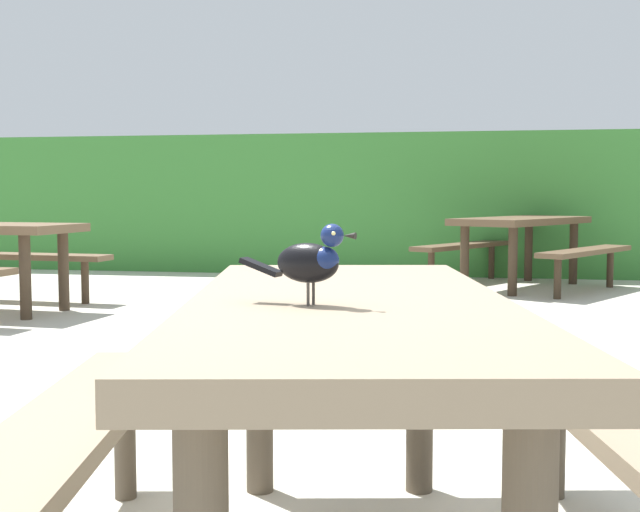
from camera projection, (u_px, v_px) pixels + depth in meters
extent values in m
cube|color=#387A33|center=(431.00, 203.00, 10.93)|extent=(28.00, 2.17, 1.72)
cube|color=#84725B|center=(348.00, 311.00, 2.03)|extent=(1.09, 1.91, 0.07)
cylinder|color=brown|center=(259.00, 392.00, 2.75)|extent=(0.09, 0.09, 0.67)
cylinder|color=brown|center=(420.00, 392.00, 2.76)|extent=(0.09, 0.09, 0.67)
cube|color=#84725B|center=(64.00, 428.00, 2.05)|extent=(0.60, 1.73, 0.05)
cylinder|color=brown|center=(125.00, 439.00, 2.70)|extent=(0.07, 0.07, 0.39)
cube|color=#84725B|center=(631.00, 427.00, 2.05)|extent=(0.60, 1.73, 0.05)
cylinder|color=brown|center=(555.00, 438.00, 2.71)|extent=(0.07, 0.07, 0.39)
ellipsoid|color=black|center=(308.00, 263.00, 1.87)|extent=(0.16, 0.10, 0.09)
ellipsoid|color=navy|center=(324.00, 261.00, 1.85)|extent=(0.08, 0.07, 0.06)
sphere|color=navy|center=(332.00, 235.00, 1.84)|extent=(0.05, 0.05, 0.05)
sphere|color=#EAE08C|center=(341.00, 233.00, 1.85)|extent=(0.01, 0.01, 0.01)
sphere|color=#EAE08C|center=(333.00, 234.00, 1.81)|extent=(0.01, 0.01, 0.01)
cone|color=black|center=(349.00, 236.00, 1.82)|extent=(0.03, 0.02, 0.02)
cube|color=black|center=(261.00, 267.00, 1.92)|extent=(0.10, 0.06, 0.04)
cylinder|color=#47423D|center=(313.00, 293.00, 1.88)|extent=(0.01, 0.01, 0.05)
cylinder|color=#47423D|center=(308.00, 294.00, 1.86)|extent=(0.01, 0.01, 0.05)
cylinder|color=#423324|center=(25.00, 277.00, 6.53)|extent=(0.09, 0.09, 0.67)
cylinder|color=#423324|center=(63.00, 271.00, 7.04)|extent=(0.09, 0.09, 0.67)
cube|color=brown|center=(23.00, 256.00, 7.64)|extent=(1.73, 0.43, 0.05)
cylinder|color=#423324|center=(85.00, 282.00, 7.48)|extent=(0.07, 0.07, 0.39)
cube|color=brown|center=(522.00, 221.00, 8.70)|extent=(1.56, 1.94, 0.07)
cylinder|color=#382B1D|center=(573.00, 254.00, 9.09)|extent=(0.09, 0.09, 0.67)
cylinder|color=#382B1D|center=(528.00, 251.00, 9.44)|extent=(0.09, 0.09, 0.67)
cylinder|color=#382B1D|center=(513.00, 262.00, 8.03)|extent=(0.09, 0.09, 0.67)
cylinder|color=#382B1D|center=(465.00, 259.00, 8.37)|extent=(0.09, 0.09, 0.67)
cube|color=brown|center=(586.00, 251.00, 8.27)|extent=(1.09, 1.62, 0.05)
cylinder|color=#382B1D|center=(610.00, 269.00, 8.78)|extent=(0.07, 0.07, 0.39)
cylinder|color=#382B1D|center=(558.00, 278.00, 7.80)|extent=(0.07, 0.07, 0.39)
cube|color=brown|center=(463.00, 246.00, 9.18)|extent=(1.09, 1.62, 0.05)
cylinder|color=#382B1D|center=(491.00, 262.00, 9.68)|extent=(0.07, 0.07, 0.39)
cylinder|color=#382B1D|center=(431.00, 270.00, 8.71)|extent=(0.07, 0.07, 0.39)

